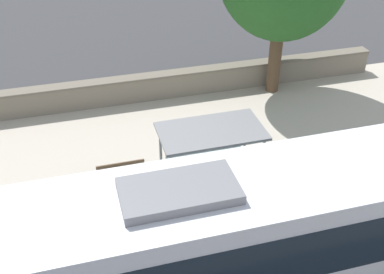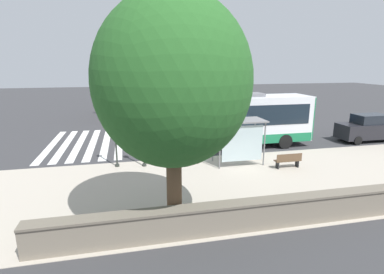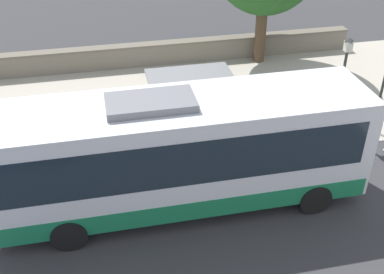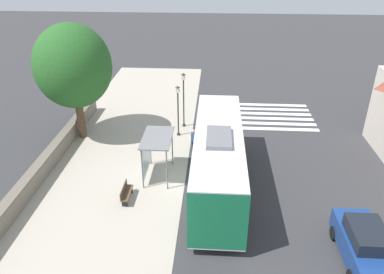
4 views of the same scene
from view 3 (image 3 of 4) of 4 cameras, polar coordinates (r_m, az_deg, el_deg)
name	(u,v)px [view 3 (image 3 of 4)]	position (r m, az deg, el deg)	size (l,w,h in m)	color
ground_plane	(190,165)	(16.63, -0.24, -3.38)	(120.00, 120.00, 0.00)	#353538
sidewalk_plaza	(168,103)	(20.36, -2.86, 4.02)	(9.00, 44.00, 0.02)	#ADA393
stone_wall	(154,54)	(23.73, -4.56, 9.81)	(0.60, 20.00, 1.10)	slate
bus	(181,152)	(13.90, -1.34, -1.74)	(2.69, 10.88, 3.77)	silver
bus_shelter	(189,85)	(17.05, -0.35, 6.15)	(1.68, 2.96, 2.63)	slate
pedestrian	(290,135)	(16.81, 11.57, 0.24)	(0.34, 0.22, 1.63)	#2D3347
bench	(120,116)	(18.70, -8.58, 2.45)	(0.40, 1.53, 0.88)	brown
street_lamp_far	(342,78)	(18.12, 17.38, 6.66)	(0.28, 0.28, 3.80)	#2D332D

